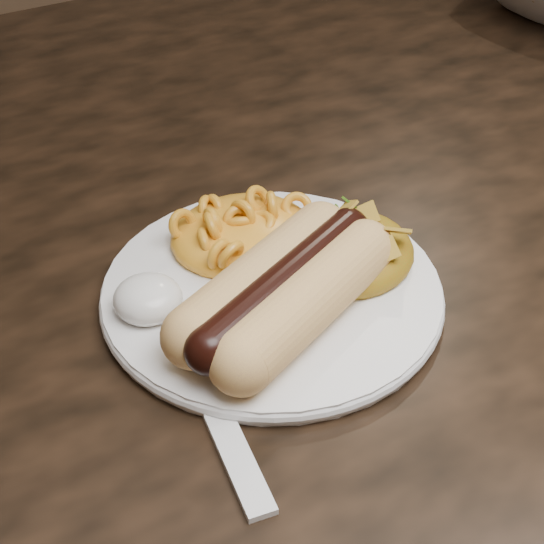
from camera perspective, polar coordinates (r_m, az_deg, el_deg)
table at (r=0.68m, az=4.61°, el=-0.27°), size 1.60×0.90×0.75m
plate at (r=0.51m, az=0.00°, el=-1.35°), size 0.23×0.23×0.01m
hotdog at (r=0.48m, az=0.86°, el=-1.15°), size 0.13×0.11×0.04m
mac_and_cheese at (r=0.53m, az=-2.05°, el=3.81°), size 0.11×0.10×0.04m
sour_cream at (r=0.49m, az=-8.54°, el=-1.43°), size 0.05×0.05×0.02m
taco_salad at (r=0.52m, az=5.06°, el=2.15°), size 0.09×0.08×0.04m
fork at (r=0.43m, az=-2.98°, el=-11.35°), size 0.04×0.12×0.00m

